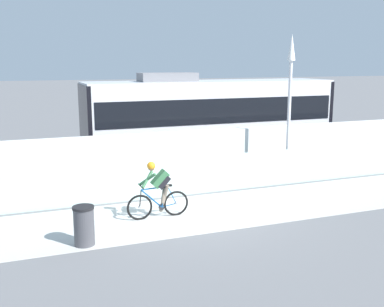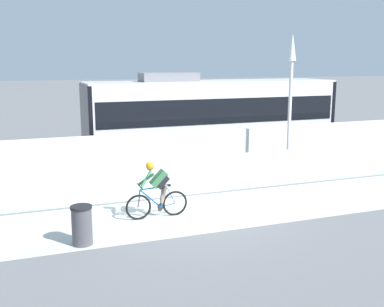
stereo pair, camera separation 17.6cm
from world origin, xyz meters
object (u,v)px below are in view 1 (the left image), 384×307
at_px(tram, 210,116).
at_px(cyclist_on_bike, 158,191).
at_px(lamp_post_antenna, 290,90).
at_px(trash_bin, 84,226).

bearing_deg(tram, cyclist_on_bike, -123.24).
relative_size(lamp_post_antenna, trash_bin, 5.42).
bearing_deg(lamp_post_antenna, trash_bin, -156.13).
distance_m(cyclist_on_bike, lamp_post_antenna, 6.40).
xyz_separation_m(cyclist_on_bike, trash_bin, (-2.20, -1.25, -0.30)).
relative_size(tram, lamp_post_antenna, 2.13).
relative_size(tram, trash_bin, 11.52).
distance_m(cyclist_on_bike, trash_bin, 2.55).
relative_size(cyclist_on_bike, trash_bin, 1.84).
xyz_separation_m(cyclist_on_bike, lamp_post_antenna, (5.48, 2.15, 2.51)).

